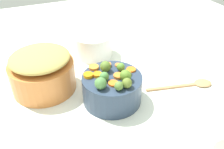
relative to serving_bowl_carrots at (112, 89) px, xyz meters
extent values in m
cube|color=white|center=(-0.01, 0.04, -0.06)|extent=(2.40, 2.40, 0.02)
cylinder|color=#2B3B51|center=(0.00, 0.00, 0.00)|extent=(0.22, 0.22, 0.11)
cylinder|color=#D1793A|center=(-0.22, 0.18, 0.01)|extent=(0.25, 0.25, 0.12)
ellipsoid|color=tan|center=(-0.22, 0.18, 0.09)|extent=(0.23, 0.23, 0.05)
cylinder|color=orange|center=(-0.04, 0.08, 0.06)|extent=(0.05, 0.05, 0.01)
cylinder|color=orange|center=(0.06, -0.01, 0.06)|extent=(0.03, 0.03, 0.01)
cylinder|color=orange|center=(-0.08, 0.03, 0.06)|extent=(0.04, 0.04, 0.01)
cylinder|color=orange|center=(0.02, -0.01, 0.06)|extent=(0.05, 0.05, 0.01)
cylinder|color=orange|center=(0.08, 0.01, 0.06)|extent=(0.04, 0.04, 0.01)
cylinder|color=orange|center=(-0.05, 0.03, 0.06)|extent=(0.03, 0.03, 0.01)
cylinder|color=orange|center=(0.05, 0.06, 0.06)|extent=(0.03, 0.03, 0.01)
cylinder|color=orange|center=(0.01, 0.07, 0.06)|extent=(0.03, 0.03, 0.01)
cylinder|color=orange|center=(-0.01, -0.04, 0.06)|extent=(0.04, 0.04, 0.01)
sphere|color=#4B7E3E|center=(-0.06, -0.05, 0.08)|extent=(0.04, 0.04, 0.04)
sphere|color=#547934|center=(-0.01, -0.08, 0.07)|extent=(0.03, 0.03, 0.03)
sphere|color=olive|center=(0.02, -0.08, 0.07)|extent=(0.04, 0.04, 0.04)
sphere|color=#47803D|center=(-0.03, -0.01, 0.07)|extent=(0.03, 0.03, 0.03)
sphere|color=#57752B|center=(-0.01, 0.04, 0.08)|extent=(0.04, 0.04, 0.04)
sphere|color=#548830|center=(0.05, 0.03, 0.07)|extent=(0.03, 0.03, 0.03)
sphere|color=#587F27|center=(0.04, -0.04, 0.08)|extent=(0.04, 0.04, 0.04)
cube|color=tan|center=(0.26, -0.03, -0.05)|extent=(0.22, 0.06, 0.01)
ellipsoid|color=tan|center=(0.39, -0.06, -0.05)|extent=(0.08, 0.07, 0.01)
cylinder|color=white|center=(0.05, 0.36, 0.00)|extent=(0.19, 0.19, 0.11)
camera|label=1|loc=(-0.27, -0.65, 0.56)|focal=38.55mm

